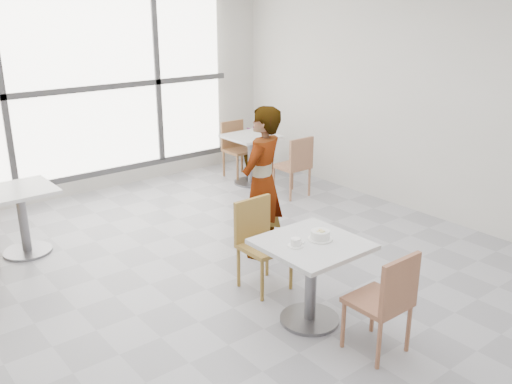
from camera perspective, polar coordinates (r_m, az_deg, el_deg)
floor at (r=5.67m, az=-1.92°, el=-8.81°), size 7.00×7.00×0.00m
wall_back at (r=8.17m, az=-17.22°, el=10.16°), size 6.00×0.00×6.00m
wall_right at (r=7.30m, az=17.35°, el=9.17°), size 0.00×7.00×7.00m
window at (r=8.11m, az=-17.04°, el=10.11°), size 4.60×0.07×2.52m
main_table at (r=4.75m, az=5.70°, el=-7.64°), size 0.80×0.80×0.75m
chair_near at (r=4.43m, az=13.28°, el=-10.52°), size 0.42×0.42×0.87m
chair_far at (r=5.33m, az=0.34°, el=-4.70°), size 0.42×0.42×0.87m
oatmeal_bowl at (r=4.69m, az=6.62°, el=-4.39°), size 0.21×0.21×0.10m
coffee_cup at (r=4.56m, az=4.11°, el=-5.22°), size 0.16×0.13×0.07m
person at (r=5.88m, az=0.65°, el=0.94°), size 0.70×0.59×1.64m
bg_table_left at (r=6.53m, az=-22.90°, el=-1.85°), size 0.70×0.70×0.75m
bg_table_right at (r=8.37m, az=-0.52°, el=4.10°), size 0.70×0.70×0.75m
bg_chair_right_near at (r=7.79m, az=4.11°, el=3.01°), size 0.42×0.42×0.87m
bg_chair_right_far at (r=8.74m, az=-2.03°, el=4.84°), size 0.42×0.42×0.87m
plant_right at (r=8.94m, az=0.04°, el=4.31°), size 0.55×0.55×0.74m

